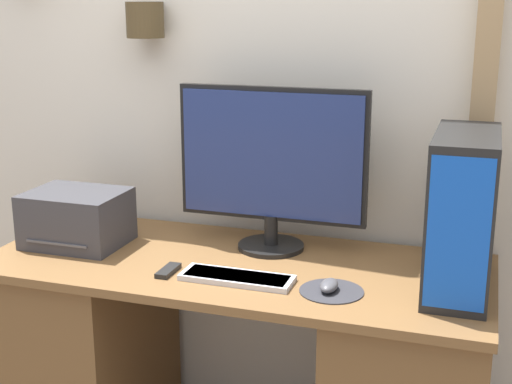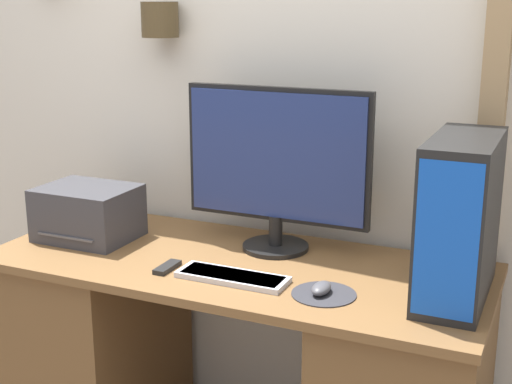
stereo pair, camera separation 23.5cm
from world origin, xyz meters
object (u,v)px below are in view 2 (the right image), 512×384
at_px(keyboard, 232,277).
at_px(printer, 88,213).
at_px(computer_tower, 460,219).
at_px(remote_control, 167,267).
at_px(mouse, 321,288).
at_px(monitor, 277,163).

xyz_separation_m(keyboard, printer, (-0.68, 0.16, 0.09)).
xyz_separation_m(computer_tower, remote_control, (-0.91, -0.17, -0.24)).
relative_size(mouse, computer_tower, 0.20).
bearing_deg(monitor, keyboard, -92.14).
bearing_deg(monitor, computer_tower, -14.62).
bearing_deg(computer_tower, monitor, 165.38).
distance_m(monitor, keyboard, 0.45).
xyz_separation_m(mouse, computer_tower, (0.37, 0.16, 0.22)).
bearing_deg(remote_control, monitor, 53.78).
relative_size(keyboard, computer_tower, 0.74).
xyz_separation_m(monitor, remote_control, (-0.25, -0.34, -0.31)).
height_order(mouse, computer_tower, computer_tower).
bearing_deg(computer_tower, remote_control, -169.43).
xyz_separation_m(monitor, printer, (-0.69, -0.18, -0.22)).
height_order(printer, remote_control, printer).
xyz_separation_m(monitor, computer_tower, (0.66, -0.17, -0.07)).
xyz_separation_m(keyboard, computer_tower, (0.67, 0.16, 0.23)).
distance_m(computer_tower, printer, 1.36).
bearing_deg(mouse, printer, 171.06).
relative_size(keyboard, remote_control, 3.01).
bearing_deg(remote_control, mouse, 1.08).
bearing_deg(monitor, printer, -165.58).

